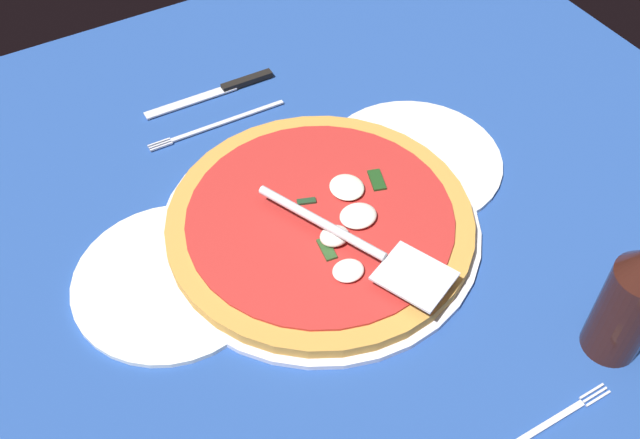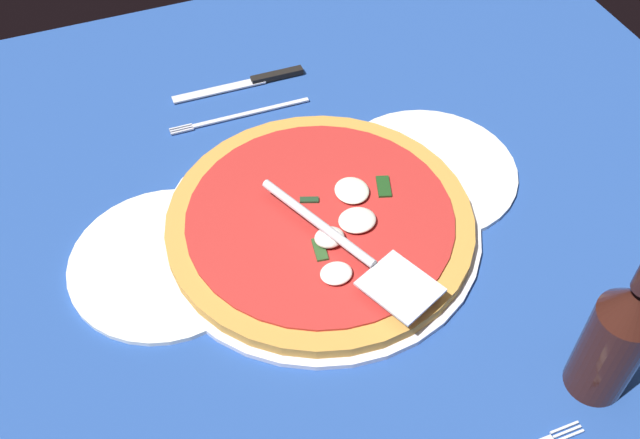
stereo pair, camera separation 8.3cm
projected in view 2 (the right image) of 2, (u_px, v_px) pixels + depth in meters
The scene contains 8 objects.
ground_plane at pixel (351, 253), 82.90cm from camera, with size 110.33×110.33×0.80cm, color #22448E.
pizza_pan at pixel (320, 228), 84.03cm from camera, with size 36.52×36.52×1.08cm, color silver.
dinner_plate_left at pixel (166, 262), 80.84cm from camera, with size 21.29×21.29×1.00cm, color white.
dinner_plate_right at pixel (426, 172), 90.11cm from camera, with size 22.07×22.07×1.00cm, color white.
pizza at pixel (321, 221), 82.96cm from camera, with size 34.76×34.76×3.06cm.
pizza_server at pixel (353, 250), 76.91cm from camera, with size 12.80×23.11×1.00cm.
place_setting_far at pixel (246, 100), 99.37cm from camera, with size 20.30×13.80×1.40cm.
beer_bottle at pixel (618, 335), 65.10cm from camera, with size 5.64×5.64×22.89cm.
Camera 2 is at (-22.11, -47.05, 64.37)cm, focal length 41.32 mm.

